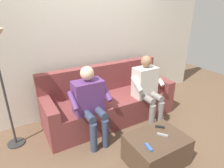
{
  "coord_description": "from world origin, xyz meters",
  "views": [
    {
      "loc": [
        1.46,
        2.49,
        1.9
      ],
      "look_at": [
        0.0,
        -0.02,
        0.69
      ],
      "focal_mm": 30.78,
      "sensor_mm": 36.0,
      "label": 1
    }
  ],
  "objects_px": {
    "coffee_table": "(156,150)",
    "remote_black": "(160,127)",
    "person_right_seated": "(90,100)",
    "couch": "(109,102)",
    "person_left_seated": "(147,86)",
    "remote_gray": "(163,135)",
    "remote_blue": "(149,147)"
  },
  "relations": [
    {
      "from": "person_left_seated",
      "to": "remote_gray",
      "type": "relative_size",
      "value": 8.52
    },
    {
      "from": "coffee_table",
      "to": "remote_blue",
      "type": "xyz_separation_m",
      "value": [
        0.22,
        0.09,
        0.2
      ]
    },
    {
      "from": "remote_gray",
      "to": "person_right_seated",
      "type": "bearing_deg",
      "value": 177.66
    },
    {
      "from": "remote_blue",
      "to": "person_left_seated",
      "type": "bearing_deg",
      "value": 151.47
    },
    {
      "from": "remote_black",
      "to": "remote_blue",
      "type": "bearing_deg",
      "value": -104.88
    },
    {
      "from": "person_right_seated",
      "to": "remote_gray",
      "type": "distance_m",
      "value": 1.07
    },
    {
      "from": "person_right_seated",
      "to": "remote_black",
      "type": "height_order",
      "value": "person_right_seated"
    },
    {
      "from": "couch",
      "to": "remote_black",
      "type": "distance_m",
      "value": 1.1
    },
    {
      "from": "remote_blue",
      "to": "person_right_seated",
      "type": "bearing_deg",
      "value": -153.28
    },
    {
      "from": "person_left_seated",
      "to": "remote_gray",
      "type": "distance_m",
      "value": 0.99
    },
    {
      "from": "coffee_table",
      "to": "person_right_seated",
      "type": "distance_m",
      "value": 1.1
    },
    {
      "from": "coffee_table",
      "to": "remote_black",
      "type": "relative_size",
      "value": 5.92
    },
    {
      "from": "couch",
      "to": "remote_blue",
      "type": "xyz_separation_m",
      "value": [
        0.22,
        1.32,
        0.08
      ]
    },
    {
      "from": "coffee_table",
      "to": "remote_gray",
      "type": "height_order",
      "value": "remote_gray"
    },
    {
      "from": "coffee_table",
      "to": "remote_gray",
      "type": "distance_m",
      "value": 0.21
    },
    {
      "from": "person_left_seated",
      "to": "remote_blue",
      "type": "xyz_separation_m",
      "value": [
        0.73,
        0.94,
        -0.25
      ]
    },
    {
      "from": "remote_gray",
      "to": "remote_black",
      "type": "bearing_deg",
      "value": 110.94
    },
    {
      "from": "coffee_table",
      "to": "remote_black",
      "type": "distance_m",
      "value": 0.3
    },
    {
      "from": "couch",
      "to": "remote_black",
      "type": "relative_size",
      "value": 18.52
    },
    {
      "from": "remote_black",
      "to": "person_right_seated",
      "type": "bearing_deg",
      "value": 178.09
    },
    {
      "from": "couch",
      "to": "remote_gray",
      "type": "distance_m",
      "value": 1.24
    },
    {
      "from": "coffee_table",
      "to": "remote_black",
      "type": "xyz_separation_m",
      "value": [
        -0.17,
        -0.14,
        0.2
      ]
    },
    {
      "from": "remote_black",
      "to": "coffee_table",
      "type": "bearing_deg",
      "value": -96.03
    },
    {
      "from": "coffee_table",
      "to": "person_left_seated",
      "type": "xyz_separation_m",
      "value": [
        -0.51,
        -0.85,
        0.46
      ]
    },
    {
      "from": "remote_blue",
      "to": "coffee_table",
      "type": "bearing_deg",
      "value": 121.9
    },
    {
      "from": "person_left_seated",
      "to": "remote_black",
      "type": "bearing_deg",
      "value": 64.15
    },
    {
      "from": "person_right_seated",
      "to": "remote_blue",
      "type": "height_order",
      "value": "person_right_seated"
    },
    {
      "from": "couch",
      "to": "person_left_seated",
      "type": "relative_size",
      "value": 1.97
    },
    {
      "from": "person_left_seated",
      "to": "person_right_seated",
      "type": "bearing_deg",
      "value": -0.28
    },
    {
      "from": "person_right_seated",
      "to": "remote_black",
      "type": "bearing_deg",
      "value": 133.83
    },
    {
      "from": "coffee_table",
      "to": "remote_blue",
      "type": "relative_size",
      "value": 5.6
    },
    {
      "from": "person_left_seated",
      "to": "coffee_table",
      "type": "bearing_deg",
      "value": 58.85
    }
  ]
}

